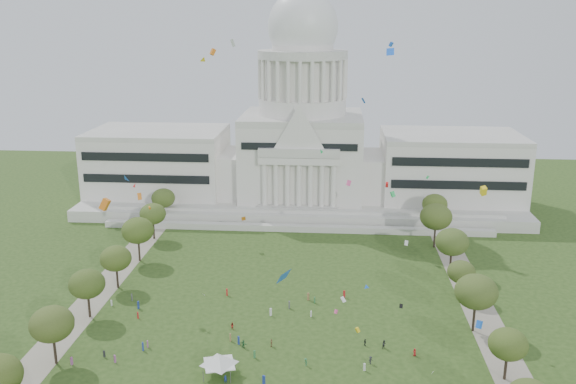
# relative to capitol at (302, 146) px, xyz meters

# --- Properties ---
(ground) EXTENTS (400.00, 400.00, 0.00)m
(ground) POSITION_rel_capitol_xyz_m (0.00, -113.59, -22.30)
(ground) COLOR #294317
(ground) RESTS_ON ground
(capitol) EXTENTS (160.00, 64.50, 91.30)m
(capitol) POSITION_rel_capitol_xyz_m (0.00, 0.00, 0.00)
(capitol) COLOR beige
(capitol) RESTS_ON ground
(path_left) EXTENTS (8.00, 160.00, 0.04)m
(path_left) POSITION_rel_capitol_xyz_m (-48.00, -83.59, -22.28)
(path_left) COLOR gray
(path_left) RESTS_ON ground
(path_right) EXTENTS (8.00, 160.00, 0.04)m
(path_right) POSITION_rel_capitol_xyz_m (48.00, -83.59, -22.28)
(path_right) COLOR gray
(path_right) RESTS_ON ground
(row_tree_l_1) EXTENTS (8.86, 8.86, 12.59)m
(row_tree_l_1) POSITION_rel_capitol_xyz_m (-44.07, -116.55, -13.34)
(row_tree_l_1) COLOR black
(row_tree_l_1) RESTS_ON ground
(row_tree_r_1) EXTENTS (7.58, 7.58, 10.78)m
(row_tree_r_1) POSITION_rel_capitol_xyz_m (46.22, -115.34, -14.64)
(row_tree_r_1) COLOR black
(row_tree_r_1) RESTS_ON ground
(row_tree_l_2) EXTENTS (8.42, 8.42, 11.97)m
(row_tree_l_2) POSITION_rel_capitol_xyz_m (-45.04, -96.29, -13.79)
(row_tree_l_2) COLOR black
(row_tree_l_2) RESTS_ON ground
(row_tree_r_2) EXTENTS (9.55, 9.55, 13.58)m
(row_tree_r_2) POSITION_rel_capitol_xyz_m (44.17, -96.15, -12.64)
(row_tree_r_2) COLOR black
(row_tree_r_2) RESTS_ON ground
(row_tree_l_3) EXTENTS (8.12, 8.12, 11.55)m
(row_tree_l_3) POSITION_rel_capitol_xyz_m (-44.09, -79.67, -14.09)
(row_tree_l_3) COLOR black
(row_tree_l_3) RESTS_ON ground
(row_tree_r_3) EXTENTS (7.01, 7.01, 9.98)m
(row_tree_r_3) POSITION_rel_capitol_xyz_m (44.40, -79.10, -15.21)
(row_tree_r_3) COLOR black
(row_tree_r_3) RESTS_ON ground
(row_tree_l_4) EXTENTS (9.29, 9.29, 13.21)m
(row_tree_l_4) POSITION_rel_capitol_xyz_m (-44.08, -61.17, -12.90)
(row_tree_l_4) COLOR black
(row_tree_l_4) RESTS_ON ground
(row_tree_r_4) EXTENTS (9.19, 9.19, 13.06)m
(row_tree_r_4) POSITION_rel_capitol_xyz_m (44.76, -63.55, -13.01)
(row_tree_r_4) COLOR black
(row_tree_r_4) RESTS_ON ground
(row_tree_l_5) EXTENTS (8.33, 8.33, 11.85)m
(row_tree_l_5) POSITION_rel_capitol_xyz_m (-45.22, -42.58, -13.88)
(row_tree_l_5) COLOR black
(row_tree_l_5) RESTS_ON ground
(row_tree_r_5) EXTENTS (9.82, 9.82, 13.96)m
(row_tree_r_5) POSITION_rel_capitol_xyz_m (43.49, -43.40, -12.37)
(row_tree_r_5) COLOR black
(row_tree_r_5) RESTS_ON ground
(row_tree_l_6) EXTENTS (8.19, 8.19, 11.64)m
(row_tree_l_6) POSITION_rel_capitol_xyz_m (-46.87, -24.45, -14.02)
(row_tree_l_6) COLOR black
(row_tree_l_6) RESTS_ON ground
(row_tree_r_6) EXTENTS (8.42, 8.42, 11.97)m
(row_tree_r_6) POSITION_rel_capitol_xyz_m (45.96, -25.46, -13.79)
(row_tree_r_6) COLOR black
(row_tree_r_6) RESTS_ON ground
(event_tent) EXTENTS (10.00, 10.00, 4.50)m
(event_tent) POSITION_rel_capitol_xyz_m (-9.86, -118.12, -18.81)
(event_tent) COLOR #4C4C4C
(event_tent) RESTS_ON ground
(person_0) EXTENTS (0.91, 0.99, 1.70)m
(person_0) POSITION_rel_capitol_xyz_m (29.66, -107.96, -21.45)
(person_0) COLOR #B21E1E
(person_0) RESTS_ON ground
(person_2) EXTENTS (1.12, 1.05, 1.96)m
(person_2) POSITION_rel_capitol_xyz_m (23.53, -105.44, -21.31)
(person_2) COLOR #26262B
(person_2) RESTS_ON ground
(person_3) EXTENTS (1.02, 1.25, 1.72)m
(person_3) POSITION_rel_capitol_xyz_m (7.06, -113.52, -21.43)
(person_3) COLOR #33723F
(person_3) RESTS_ON ground
(person_4) EXTENTS (0.71, 1.12, 1.80)m
(person_4) POSITION_rel_capitol_xyz_m (-0.68, -106.55, -21.39)
(person_4) COLOR olive
(person_4) RESTS_ON ground
(person_5) EXTENTS (1.73, 1.26, 1.74)m
(person_5) POSITION_rel_capitol_xyz_m (-6.62, -107.50, -21.43)
(person_5) COLOR #33723F
(person_5) RESTS_ON ground
(person_7) EXTENTS (0.73, 0.64, 1.67)m
(person_7) POSITION_rel_capitol_xyz_m (-8.22, -120.73, -21.46)
(person_7) COLOR navy
(person_7) RESTS_ON ground
(person_8) EXTENTS (0.92, 0.77, 1.63)m
(person_8) POSITION_rel_capitol_xyz_m (-10.39, -99.47, -21.48)
(person_8) COLOR #B21E1E
(person_8) RESTS_ON ground
(person_9) EXTENTS (1.19, 1.19, 1.72)m
(person_9) POSITION_rel_capitol_xyz_m (20.28, -111.86, -21.44)
(person_9) COLOR #26262B
(person_9) RESTS_ON ground
(person_10) EXTENTS (0.83, 1.09, 1.66)m
(person_10) POSITION_rel_capitol_xyz_m (19.48, -104.68, -21.47)
(person_10) COLOR #26262B
(person_10) RESTS_ON ground
(distant_crowd) EXTENTS (61.31, 40.19, 1.95)m
(distant_crowd) POSITION_rel_capitol_xyz_m (-12.86, -99.38, -21.40)
(distant_crowd) COLOR #994C8C
(distant_crowd) RESTS_ON ground
(kite_swarm) EXTENTS (88.52, 105.21, 60.42)m
(kite_swarm) POSITION_rel_capitol_xyz_m (-0.30, -107.22, 9.59)
(kite_swarm) COLOR green
(kite_swarm) RESTS_ON ground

